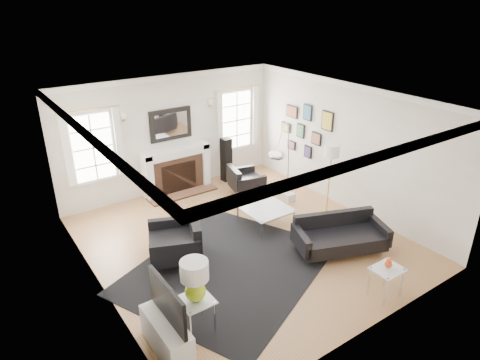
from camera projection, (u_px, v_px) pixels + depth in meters
floor at (243, 241)px, 8.44m from camera, size 6.00×6.00×0.00m
back_wall at (171, 134)px, 10.12m from camera, size 5.50×0.04×2.80m
front_wall at (374, 250)px, 5.61m from camera, size 5.50×0.04×2.80m
left_wall at (94, 217)px, 6.44m from camera, size 0.04×6.00×2.80m
right_wall at (347, 147)px, 9.29m from camera, size 0.04×6.00×2.80m
ceiling at (243, 101)px, 7.29m from camera, size 5.50×6.00×0.02m
crown_molding at (243, 104)px, 7.32m from camera, size 5.50×6.00×0.12m
fireplace at (177, 170)px, 10.31m from camera, size 1.70×0.69×1.11m
mantel_mirror at (171, 124)px, 9.98m from camera, size 1.05×0.07×0.75m
window_left at (93, 147)px, 9.10m from camera, size 1.24×0.15×1.62m
window_right at (236, 120)px, 11.02m from camera, size 1.24×0.15×1.62m
gallery_wall at (305, 127)px, 10.19m from camera, size 0.04×1.73×1.29m
tv_unit at (167, 331)px, 5.76m from camera, size 0.35×1.00×1.09m
area_rug at (228, 268)px, 7.59m from camera, size 4.31×4.03×0.01m
sofa at (339, 236)px, 8.02m from camera, size 1.87×1.32×0.56m
armchair_left at (178, 242)px, 7.69m from camera, size 1.19×1.25×0.67m
armchair_right at (244, 181)px, 10.32m from camera, size 0.89×0.96×0.55m
coffee_table at (266, 209)px, 8.84m from camera, size 0.91×0.91×0.41m
side_table_left at (196, 305)px, 6.10m from camera, size 0.47×0.47×0.52m
nesting_table at (387, 275)px, 6.76m from camera, size 0.48×0.40×0.53m
gourd_lamp at (195, 278)px, 5.90m from camera, size 0.40×0.40×0.64m
orange_vase at (389, 263)px, 6.67m from camera, size 0.12×0.12×0.19m
arc_floor_lamp at (283, 166)px, 8.89m from camera, size 1.53×1.42×2.17m
stick_floor_lamp at (332, 154)px, 8.95m from camera, size 0.32×0.32×1.59m
speaker_tower at (226, 160)px, 10.89m from camera, size 0.25×0.25×1.14m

